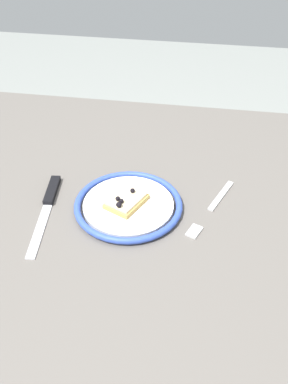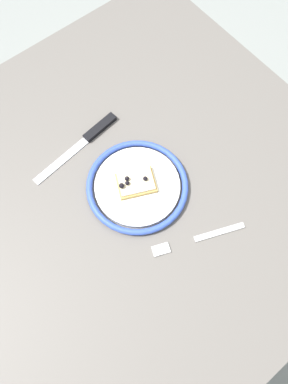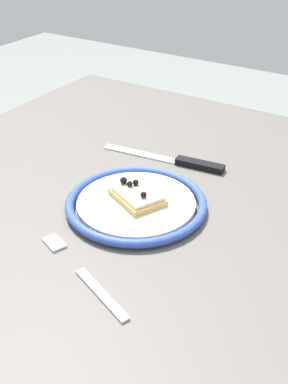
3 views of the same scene
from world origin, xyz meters
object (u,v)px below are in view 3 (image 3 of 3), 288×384
object	(u,v)px
dining_table	(143,246)
pizza_slice_near	(135,195)
plate	(135,203)
knife	(183,162)
fork	(82,273)

from	to	relation	value
dining_table	pizza_slice_near	world-z (taller)	pizza_slice_near
plate	pizza_slice_near	distance (m)	0.01
dining_table	pizza_slice_near	xyz separation A→B (m)	(-0.01, 0.00, 0.11)
plate	pizza_slice_near	xyz separation A→B (m)	(0.00, 0.00, 0.01)
dining_table	plate	world-z (taller)	plate
pizza_slice_near	knife	size ratio (longest dim) A/B	0.41
knife	pizza_slice_near	bearing A→B (deg)	-179.19
pizza_slice_near	fork	xyz separation A→B (m)	(-0.17, -0.03, -0.02)
dining_table	fork	xyz separation A→B (m)	(-0.19, -0.03, 0.09)
pizza_slice_near	knife	distance (m)	0.16
knife	fork	world-z (taller)	knife
plate	knife	world-z (taller)	plate
knife	fork	size ratio (longest dim) A/B	1.25
plate	knife	xyz separation A→B (m)	(0.17, 0.01, -0.00)
knife	fork	distance (m)	0.34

